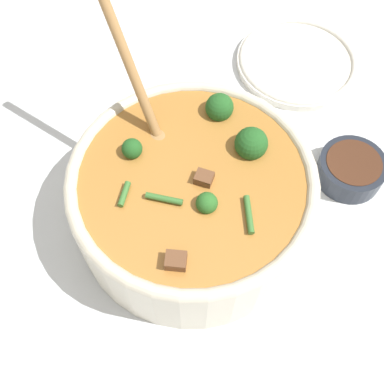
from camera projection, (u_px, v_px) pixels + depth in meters
ground_plane at (192, 219)px, 0.64m from camera, size 4.00×4.00×0.00m
stew_bowl at (192, 195)px, 0.59m from camera, size 0.34×0.30×0.28m
condiment_bowl at (351, 169)px, 0.66m from camera, size 0.09×0.09×0.04m
empty_plate at (298, 61)px, 0.78m from camera, size 0.20×0.20×0.02m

